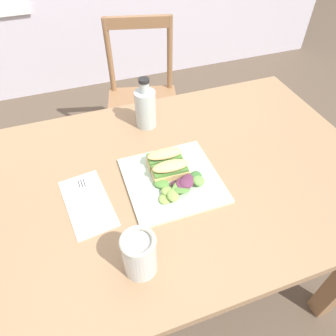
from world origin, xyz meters
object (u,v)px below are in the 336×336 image
Objects in this scene: chair_wooden_far at (143,101)px; sandwich_half_front at (170,169)px; plate_lunch at (172,180)px; fork_on_napkin at (86,198)px; bottle_cold_brew at (146,110)px; mason_jar_iced_tea at (140,256)px; dining_table at (184,196)px; sandwich_half_back at (165,157)px.

sandwich_half_front is (-0.15, -0.88, 0.33)m from chair_wooden_far.
plate_lunch reaches higher than fork_on_napkin.
bottle_cold_brew is 0.57m from mason_jar_iced_tea.
sandwich_half_back is (-0.06, 0.04, 0.17)m from dining_table.
sandwich_half_back is 0.92× the size of mason_jar_iced_tea.
plate_lunch reaches higher than dining_table.
sandwich_half_back is 0.23m from bottle_cold_brew.
fork_on_napkin is (-0.41, -0.87, 0.30)m from chair_wooden_far.
plate_lunch is at bearing -86.32° from sandwich_half_front.
sandwich_half_front is at bearing 93.68° from plate_lunch.
plate_lunch is 1.49× the size of bottle_cold_brew.
bottle_cold_brew is (0.01, 0.29, 0.03)m from sandwich_half_front.
sandwich_half_front is 0.06m from sandwich_half_back.
sandwich_half_back is at bearing 89.71° from plate_lunch.
sandwich_half_front is 0.31m from mason_jar_iced_tea.
mason_jar_iced_tea reaches higher than dining_table.
sandwich_half_front is at bearing -91.48° from bottle_cold_brew.
fork_on_napkin reaches higher than dining_table.
chair_wooden_far is 4.58× the size of bottle_cold_brew.
sandwich_half_back reaches higher than fork_on_napkin.
fork_on_napkin is at bearing 179.46° from sandwich_half_front.
chair_wooden_far is 7.52× the size of sandwich_half_front.
chair_wooden_far is at bearing 65.01° from fork_on_napkin.
dining_table is 0.40m from mason_jar_iced_tea.
plate_lunch is 1.52× the size of fork_on_napkin.
mason_jar_iced_tea reaches higher than fork_on_napkin.
chair_wooden_far is at bearing 80.04° from sandwich_half_back.
chair_wooden_far reaches higher than fork_on_napkin.
chair_wooden_far reaches higher than mason_jar_iced_tea.
bottle_cold_brew is (-0.05, 0.27, 0.20)m from dining_table.
dining_table is 0.88m from chair_wooden_far.
sandwich_half_front is at bearing -99.42° from chair_wooden_far.
bottle_cold_brew reaches higher than sandwich_half_back.
dining_table is 10.56× the size of sandwich_half_back.
dining_table is at bearing -95.77° from chair_wooden_far.
mason_jar_iced_tea is at bearing -123.25° from sandwich_half_front.
plate_lunch is at bearing 54.98° from mason_jar_iced_tea.
dining_table is 1.40× the size of chair_wooden_far.
mason_jar_iced_tea is (-0.23, -0.27, 0.19)m from dining_table.
mason_jar_iced_tea is at bearing -130.08° from dining_table.
dining_table is at bearing -79.51° from bottle_cold_brew.
plate_lunch is at bearing -99.20° from chair_wooden_far.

